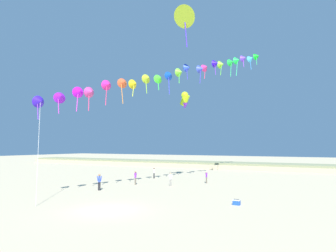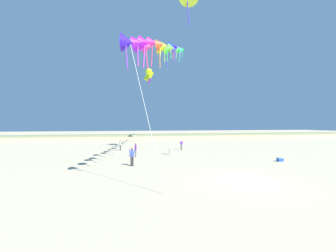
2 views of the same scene
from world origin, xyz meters
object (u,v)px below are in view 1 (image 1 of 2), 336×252
object	(u,v)px
person_mid_center	(206,176)
beach_cooler	(237,202)
person_near_right	(99,181)
person_far_left	(135,177)
person_far_right	(154,172)
large_kite_low_lead	(186,16)
large_kite_mid_trail	(185,99)
person_near_left	(171,178)

from	to	relation	value
person_mid_center	beach_cooler	xyz separation A→B (m)	(7.21, -11.97, -0.68)
person_near_right	person_mid_center	distance (m)	13.75
person_far_left	person_near_right	bearing A→B (deg)	-97.87
person_near_right	beach_cooler	size ratio (longest dim) A/B	3.05
person_near_right	person_far_right	bearing A→B (deg)	94.03
person_far_left	person_far_right	bearing A→B (deg)	103.16
person_far_right	person_near_right	bearing A→B (deg)	-85.97
large_kite_low_lead	large_kite_mid_trail	world-z (taller)	large_kite_low_lead
person_mid_center	person_near_right	bearing A→B (deg)	-125.47
large_kite_low_lead	large_kite_mid_trail	distance (m)	12.39
person_near_left	large_kite_mid_trail	distance (m)	13.15
person_mid_center	person_far_right	bearing A→B (deg)	168.97
person_near_right	person_far_left	xyz separation A→B (m)	(0.78, 5.68, -0.05)
person_near_right	person_far_left	bearing A→B (deg)	82.13
person_near_right	large_kite_low_lead	size ratio (longest dim) A/B	0.34
person_mid_center	person_far_left	size ratio (longest dim) A/B	0.92
person_mid_center	person_far_right	size ratio (longest dim) A/B	1.01
person_far_left	large_kite_low_lead	world-z (taller)	large_kite_low_lead
person_near_right	large_kite_low_lead	bearing A→B (deg)	40.10
person_near_left	beach_cooler	distance (m)	12.55
person_far_right	beach_cooler	xyz separation A→B (m)	(16.10, -13.71, -0.68)
person_far_right	large_kite_low_lead	bearing A→B (deg)	-38.58
person_far_left	beach_cooler	size ratio (longest dim) A/B	2.91
person_far_right	beach_cooler	bearing A→B (deg)	-40.40
beach_cooler	person_near_right	bearing A→B (deg)	177.09
person_near_left	person_far_right	size ratio (longest dim) A/B	1.04
large_kite_low_lead	person_far_right	bearing A→B (deg)	141.42
person_far_left	beach_cooler	world-z (taller)	person_far_left
large_kite_low_lead	beach_cooler	distance (m)	22.54
person_mid_center	large_kite_mid_trail	world-z (taller)	large_kite_mid_trail
large_kite_low_lead	large_kite_mid_trail	xyz separation A→B (m)	(-3.93, 8.00, -8.60)
person_near_left	beach_cooler	bearing A→B (deg)	-36.69
person_near_left	large_kite_mid_trail	xyz separation A→B (m)	(-1.64, 7.56, 10.64)
person_mid_center	person_near_left	bearing A→B (deg)	-122.26
large_kite_mid_trail	beach_cooler	world-z (taller)	large_kite_mid_trail
person_mid_center	person_far_left	bearing A→B (deg)	-142.52
person_near_left	person_far_left	world-z (taller)	person_far_left
person_far_right	large_kite_mid_trail	xyz separation A→B (m)	(4.42, 1.34, 10.68)
large_kite_low_lead	person_near_left	bearing A→B (deg)	169.06
person_mid_center	beach_cooler	world-z (taller)	person_mid_center
person_far_left	person_far_right	distance (m)	7.45
person_near_right	person_far_left	size ratio (longest dim) A/B	1.05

